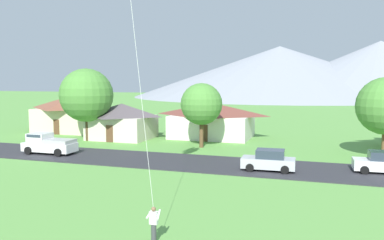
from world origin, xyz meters
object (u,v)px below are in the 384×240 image
Objects in this scene: house_leftmost at (72,113)px; house_left_center at (212,119)px; parked_car_white_west_end at (382,163)px; tree_near_left at (201,104)px; tree_center at (86,95)px; parked_car_silver_mid_west at (269,161)px; house_rightmost at (122,120)px; pickup_truck_white_west_side at (48,144)px.

house_leftmost is 20.42m from house_left_center.
house_leftmost reaches higher than parked_car_white_west_end.
house_left_center is at bearing 96.48° from tree_near_left.
parked_car_white_west_end is at bearing -39.57° from house_left_center.
tree_center reaches higher than house_left_center.
parked_car_silver_mid_west is (9.17, -16.54, -1.41)m from house_left_center.
tree_center is at bearing -45.47° from house_leftmost.
tree_near_left reaches higher than parked_car_white_west_end.
house_rightmost is 1.47× the size of pickup_truck_white_west_side.
house_left_center reaches higher than house_rightmost.
pickup_truck_white_west_side is at bearing -127.57° from house_left_center.
house_left_center is 2.46× the size of parked_car_white_west_end.
tree_near_left is 0.81× the size of tree_center.
tree_center is (6.97, -7.08, 2.83)m from house_leftmost.
tree_center is 9.78m from pickup_truck_white_west_side.
pickup_truck_white_west_side is at bearing -99.26° from house_rightmost.
parked_car_silver_mid_west is at bearing -22.23° from tree_center.
house_leftmost reaches higher than parked_car_silver_mid_west.
tree_center is (-3.07, -2.99, 3.20)m from house_rightmost.
tree_near_left is 1.62× the size of parked_car_white_west_end.
house_leftmost is 17.79m from pickup_truck_white_west_side.
parked_car_silver_mid_west is (8.32, -9.03, -3.81)m from tree_near_left.
tree_center reaches higher than tree_near_left.
parked_car_silver_mid_west is at bearing -28.89° from house_leftmost.
tree_center is at bearing -135.75° from house_rightmost.
house_rightmost is 11.87m from pickup_truck_white_west_side.
tree_near_left is 1.33× the size of pickup_truck_white_west_side.
house_rightmost is 1.11× the size of tree_near_left.
house_left_center is 1.52× the size of tree_near_left.
house_leftmost is at bearing 157.83° from house_rightmost.
parked_car_silver_mid_west is (22.62, -9.24, -4.58)m from tree_center.
parked_car_silver_mid_west is at bearing -167.30° from parked_car_white_west_end.
parked_car_white_west_end is at bearing -13.23° from tree_center.
house_left_center is (20.42, 0.21, -0.34)m from house_leftmost.
tree_near_left is 16.03m from pickup_truck_white_west_side.
tree_near_left is at bearing 132.66° from parked_car_silver_mid_west.
parked_car_silver_mid_west is (-8.52, -1.92, 0.00)m from parked_car_white_west_end.
house_rightmost is at bearing 44.25° from tree_center.
house_leftmost is 22.58m from tree_near_left.
tree_near_left is 14.32m from tree_center.
tree_near_left is 1.63× the size of parked_car_silver_mid_west.
house_rightmost is at bearing 80.74° from pickup_truck_white_west_side.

